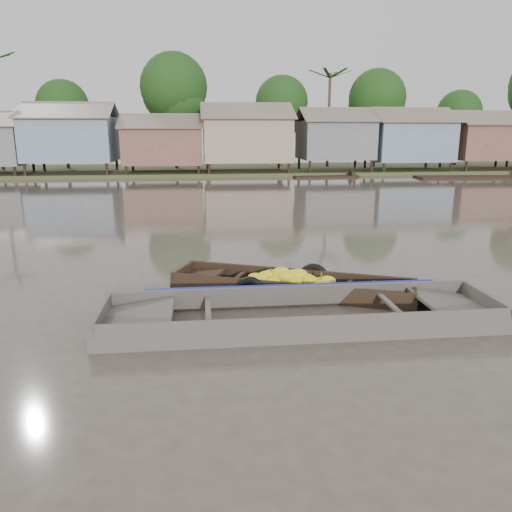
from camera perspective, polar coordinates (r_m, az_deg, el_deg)
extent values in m
plane|color=#473F36|center=(10.38, 0.78, -5.05)|extent=(120.00, 120.00, 0.00)
cube|color=#384723|center=(42.86, -4.95, 9.66)|extent=(120.00, 12.00, 0.50)
cube|color=slate|center=(40.29, -20.34, 12.40)|extent=(6.20, 5.20, 3.20)
cube|color=brown|center=(38.94, -21.10, 15.33)|extent=(6.60, 3.02, 1.28)
cube|color=brown|center=(41.67, -20.14, 15.28)|extent=(6.60, 3.02, 1.28)
cube|color=brown|center=(39.31, -10.53, 12.27)|extent=(5.80, 4.60, 2.70)
cube|color=brown|center=(38.05, -10.78, 14.92)|extent=(6.20, 2.67, 1.14)
cube|color=brown|center=(40.53, -10.54, 14.88)|extent=(6.20, 2.67, 1.14)
cube|color=gray|center=(39.40, -1.14, 13.16)|extent=(6.50, 5.30, 3.30)
cube|color=brown|center=(37.99, -0.94, 16.29)|extent=(6.90, 3.08, 1.31)
cube|color=brown|center=(40.83, -1.36, 16.15)|extent=(6.90, 3.08, 1.31)
cube|color=slate|center=(40.67, 8.99, 12.96)|extent=(5.40, 4.70, 2.90)
cube|color=brown|center=(39.45, 9.60, 15.66)|extent=(5.80, 2.73, 1.17)
cube|color=brown|center=(41.90, 8.61, 15.61)|extent=(5.80, 2.73, 1.17)
cube|color=slate|center=(42.65, 16.96, 12.45)|extent=(6.00, 5.00, 3.10)
cube|color=brown|center=(41.42, 17.92, 15.12)|extent=(6.40, 2.90, 1.24)
cube|color=brown|center=(43.90, 16.44, 15.14)|extent=(6.40, 2.90, 1.24)
cube|color=brown|center=(45.60, 24.64, 11.81)|extent=(5.70, 4.90, 2.80)
cube|color=brown|center=(44.47, 25.78, 14.06)|extent=(6.10, 2.85, 1.21)
cube|color=brown|center=(46.74, 24.03, 14.18)|extent=(6.10, 2.85, 1.21)
cylinder|color=#473323|center=(45.02, -20.88, 12.14)|extent=(0.28, 0.28, 4.90)
sphere|color=#163310|center=(45.04, -21.20, 15.69)|extent=(4.20, 4.20, 4.20)
cylinder|color=#473323|center=(42.74, -9.19, 13.75)|extent=(0.28, 0.28, 6.30)
sphere|color=#163310|center=(42.87, -9.39, 18.56)|extent=(5.40, 5.40, 5.40)
cylinder|color=#473323|center=(44.31, 2.92, 13.24)|extent=(0.28, 0.28, 5.25)
sphere|color=#163310|center=(44.36, 2.97, 17.12)|extent=(4.50, 4.50, 4.50)
cylinder|color=#473323|center=(45.36, 13.43, 13.13)|extent=(0.28, 0.28, 5.60)
sphere|color=#163310|center=(45.42, 13.67, 17.16)|extent=(4.80, 4.80, 4.80)
cylinder|color=#473323|center=(49.53, 21.92, 11.96)|extent=(0.28, 0.28, 4.55)
sphere|color=#163310|center=(49.53, 22.21, 14.96)|extent=(3.90, 3.90, 3.90)
cylinder|color=#473323|center=(44.65, 8.30, 14.89)|extent=(0.24, 0.24, 8.00)
cube|color=black|center=(10.97, 4.05, -4.43)|extent=(5.09, 2.92, 0.08)
cube|color=black|center=(11.43, 4.68, -2.61)|extent=(4.87, 2.19, 0.49)
cube|color=black|center=(10.39, 3.40, -4.33)|extent=(4.87, 2.19, 0.49)
cube|color=black|center=(10.69, 17.64, -4.47)|extent=(0.50, 1.07, 0.46)
cube|color=black|center=(10.66, 15.27, -4.01)|extent=(1.20, 1.25, 0.18)
cube|color=black|center=(11.70, -8.27, -2.31)|extent=(0.50, 1.07, 0.46)
cube|color=black|center=(11.51, -6.26, -2.23)|extent=(1.20, 1.25, 0.18)
cube|color=black|center=(11.20, -2.05, -2.42)|extent=(0.52, 1.04, 0.05)
cube|color=black|center=(10.70, 10.51, -3.46)|extent=(0.52, 1.04, 0.05)
ellipsoid|color=yellow|center=(11.01, 1.74, -2.20)|extent=(0.50, 0.43, 0.26)
ellipsoid|color=yellow|center=(10.91, 4.34, -2.03)|extent=(0.38, 0.33, 0.20)
ellipsoid|color=yellow|center=(10.80, 0.34, -3.30)|extent=(0.49, 0.42, 0.25)
ellipsoid|color=yellow|center=(10.75, 4.33, -2.62)|extent=(0.45, 0.39, 0.23)
ellipsoid|color=yellow|center=(10.63, 6.16, -2.74)|extent=(0.39, 0.34, 0.20)
ellipsoid|color=yellow|center=(10.94, 8.11, -2.90)|extent=(0.49, 0.42, 0.25)
ellipsoid|color=yellow|center=(10.74, 5.78, -2.64)|extent=(0.46, 0.40, 0.24)
ellipsoid|color=yellow|center=(11.03, 7.38, -2.96)|extent=(0.43, 0.37, 0.22)
ellipsoid|color=yellow|center=(10.79, 0.56, -3.40)|extent=(0.48, 0.42, 0.25)
ellipsoid|color=yellow|center=(10.97, 3.98, -2.30)|extent=(0.47, 0.41, 0.25)
ellipsoid|color=yellow|center=(10.83, 2.98, -2.47)|extent=(0.47, 0.40, 0.24)
ellipsoid|color=yellow|center=(10.63, 7.60, -3.30)|extent=(0.46, 0.40, 0.24)
ellipsoid|color=yellow|center=(10.85, 0.76, -2.99)|extent=(0.44, 0.38, 0.23)
ellipsoid|color=yellow|center=(11.12, 3.64, -2.40)|extent=(0.41, 0.35, 0.21)
ellipsoid|color=yellow|center=(10.88, 0.33, -2.96)|extent=(0.50, 0.43, 0.26)
ellipsoid|color=yellow|center=(11.03, 0.09, -2.68)|extent=(0.50, 0.43, 0.26)
ellipsoid|color=yellow|center=(10.59, 4.18, -3.66)|extent=(0.40, 0.35, 0.21)
ellipsoid|color=yellow|center=(10.77, 4.83, -2.15)|extent=(0.51, 0.44, 0.26)
ellipsoid|color=yellow|center=(11.05, 1.15, -2.26)|extent=(0.43, 0.37, 0.22)
ellipsoid|color=yellow|center=(10.93, 2.91, -1.88)|extent=(0.47, 0.41, 0.24)
ellipsoid|color=yellow|center=(11.20, -0.06, -2.52)|extent=(0.46, 0.39, 0.24)
ellipsoid|color=yellow|center=(11.13, 5.63, -2.60)|extent=(0.43, 0.37, 0.22)
ellipsoid|color=yellow|center=(11.16, 5.84, -2.62)|extent=(0.41, 0.36, 0.21)
ellipsoid|color=yellow|center=(11.17, 3.08, -2.10)|extent=(0.40, 0.34, 0.20)
ellipsoid|color=yellow|center=(10.83, -0.49, -3.57)|extent=(0.40, 0.34, 0.21)
ellipsoid|color=yellow|center=(10.71, 2.09, -2.91)|extent=(0.38, 0.33, 0.20)
ellipsoid|color=yellow|center=(11.06, 3.53, -2.30)|extent=(0.44, 0.38, 0.23)
ellipsoid|color=yellow|center=(11.07, -0.32, -3.06)|extent=(0.39, 0.33, 0.20)
ellipsoid|color=yellow|center=(10.45, 8.44, -4.16)|extent=(0.42, 0.36, 0.21)
ellipsoid|color=yellow|center=(11.01, 3.15, -2.30)|extent=(0.44, 0.38, 0.23)
ellipsoid|color=yellow|center=(10.67, 4.76, -2.98)|extent=(0.43, 0.38, 0.22)
ellipsoid|color=yellow|center=(10.72, 3.48, -2.37)|extent=(0.47, 0.41, 0.24)
cylinder|color=#3F6626|center=(10.94, 1.72, -1.88)|extent=(0.04, 0.04, 0.17)
cylinder|color=#3F6626|center=(10.79, 5.06, -2.15)|extent=(0.04, 0.04, 0.17)
cylinder|color=#3F6626|center=(10.72, 7.49, -2.34)|extent=(0.04, 0.04, 0.17)
torus|color=black|center=(11.43, 6.59, -2.56)|extent=(0.72, 0.43, 0.71)
torus|color=black|center=(10.50, -0.65, -3.99)|extent=(0.65, 0.40, 0.64)
cube|color=#48413D|center=(9.25, 5.16, -8.10)|extent=(7.06, 1.56, 0.08)
cube|color=#48413D|center=(9.96, 4.22, -4.91)|extent=(7.20, 0.21, 0.58)
cube|color=#48413D|center=(8.38, 6.36, -8.76)|extent=(7.20, 0.21, 0.58)
cube|color=#48413D|center=(10.42, 24.64, -5.34)|extent=(0.07, 1.76, 0.55)
cube|color=#48413D|center=(10.11, 21.68, -5.22)|extent=(1.23, 1.52, 0.23)
cube|color=#48413D|center=(9.17, -17.12, -7.26)|extent=(0.07, 1.76, 0.55)
cube|color=#48413D|center=(9.05, -13.32, -6.83)|extent=(1.23, 1.52, 0.23)
cube|color=#48413D|center=(8.95, -5.49, -6.40)|extent=(0.11, 1.69, 0.05)
cube|color=#48413D|center=(9.59, 15.18, -5.43)|extent=(0.11, 1.69, 0.05)
cube|color=#665E54|center=(9.24, 5.17, -7.86)|extent=(5.37, 1.41, 0.02)
cube|color=#0F209D|center=(9.94, 4.19, -3.61)|extent=(5.82, 0.12, 0.14)
torus|color=olive|center=(9.31, 13.50, -7.88)|extent=(0.40, 0.40, 0.06)
torus|color=olive|center=(9.30, 13.51, -7.66)|extent=(0.33, 0.33, 0.06)
cube|color=black|center=(37.08, 7.72, 8.79)|extent=(4.40, 1.16, 0.35)
cube|color=black|center=(39.97, 24.18, 8.07)|extent=(9.26, 2.57, 0.35)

